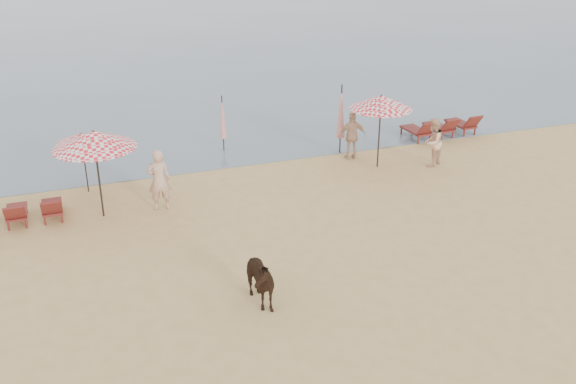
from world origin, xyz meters
name	(u,v)px	position (x,y,z in m)	size (l,w,h in m)	color
ground	(365,324)	(0.00, 0.00, 0.00)	(120.00, 120.00, 0.00)	tan
lounger_cluster_left	(16,212)	(-7.30, 7.81, 0.39)	(2.54, 1.51, 0.55)	maroon
lounger_cluster_right	(442,126)	(8.48, 10.43, 0.43)	(2.90, 1.82, 0.62)	maroon
umbrella_open_left_a	(94,139)	(-4.92, 7.54, 2.40)	(2.35, 2.35, 2.68)	black
umbrella_open_left_b	(82,139)	(-5.21, 9.56, 1.79)	(1.62, 1.65, 2.07)	black
umbrella_open_right	(381,102)	(4.58, 8.37, 2.36)	(2.15, 2.15, 2.62)	black
umbrella_closed_left	(223,117)	(-0.13, 11.77, 1.32)	(0.26, 0.26, 2.15)	black
umbrella_closed_right	(341,112)	(3.87, 10.05, 1.61)	(0.32, 0.32, 2.62)	black
cow	(256,279)	(-2.01, 1.60, 0.64)	(0.69, 1.52, 1.28)	black
beachgoer_left	(159,180)	(-3.21, 7.47, 0.95)	(0.69, 0.46, 1.90)	tan
beachgoer_right_a	(433,142)	(6.42, 7.83, 0.87)	(0.84, 0.66, 1.74)	#E1AF8D
beachgoer_right_b	(352,136)	(4.05, 9.41, 0.88)	(1.03, 0.43, 1.75)	tan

